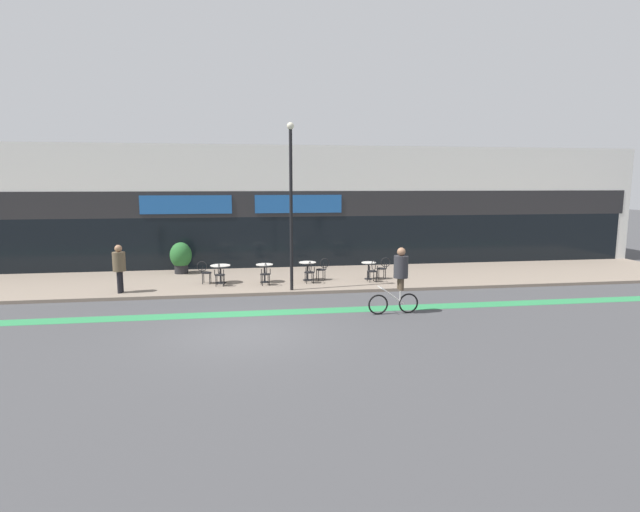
% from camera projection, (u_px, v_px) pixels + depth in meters
% --- Properties ---
extents(ground_plane, '(120.00, 120.00, 0.00)m').
position_uv_depth(ground_plane, '(246.00, 333.00, 13.75)').
color(ground_plane, '#424244').
extents(sidewalk_slab, '(40.00, 5.50, 0.12)m').
position_uv_depth(sidewalk_slab, '(245.00, 280.00, 20.83)').
color(sidewalk_slab, gray).
rests_on(sidewalk_slab, ground).
extents(storefront_facade, '(40.00, 4.06, 5.85)m').
position_uv_depth(storefront_facade, '(243.00, 207.00, 25.03)').
color(storefront_facade, silver).
rests_on(storefront_facade, ground).
extents(bike_lane_stripe, '(36.00, 0.70, 0.01)m').
position_uv_depth(bike_lane_stripe, '(245.00, 314.00, 15.75)').
color(bike_lane_stripe, '#2D844C').
rests_on(bike_lane_stripe, ground).
extents(bistro_table_0, '(0.79, 0.79, 0.73)m').
position_uv_depth(bistro_table_0, '(220.00, 270.00, 19.91)').
color(bistro_table_0, black).
rests_on(bistro_table_0, sidewalk_slab).
extents(bistro_table_1, '(0.68, 0.68, 0.74)m').
position_uv_depth(bistro_table_1, '(265.00, 269.00, 20.06)').
color(bistro_table_1, black).
rests_on(bistro_table_1, sidewalk_slab).
extents(bistro_table_2, '(0.70, 0.70, 0.76)m').
position_uv_depth(bistro_table_2, '(308.00, 267.00, 20.47)').
color(bistro_table_2, black).
rests_on(bistro_table_2, sidewalk_slab).
extents(bistro_table_3, '(0.61, 0.61, 0.71)m').
position_uv_depth(bistro_table_3, '(369.00, 267.00, 20.72)').
color(bistro_table_3, black).
rests_on(bistro_table_3, sidewalk_slab).
extents(cafe_chair_0_near, '(0.44, 0.59, 0.90)m').
position_uv_depth(cafe_chair_0_near, '(220.00, 273.00, 19.30)').
color(cafe_chair_0_near, black).
rests_on(cafe_chair_0_near, sidewalk_slab).
extents(cafe_chair_0_side, '(0.59, 0.44, 0.90)m').
position_uv_depth(cafe_chair_0_side, '(205.00, 271.00, 19.83)').
color(cafe_chair_0_side, black).
rests_on(cafe_chair_0_side, sidewalk_slab).
extents(cafe_chair_1_near, '(0.45, 0.60, 0.90)m').
position_uv_depth(cafe_chair_1_near, '(265.00, 272.00, 19.45)').
color(cafe_chair_1_near, black).
rests_on(cafe_chair_1_near, sidewalk_slab).
extents(cafe_chair_2_near, '(0.43, 0.59, 0.90)m').
position_uv_depth(cafe_chair_2_near, '(310.00, 271.00, 19.86)').
color(cafe_chair_2_near, black).
rests_on(cafe_chair_2_near, sidewalk_slab).
extents(cafe_chair_2_side, '(0.60, 0.45, 0.90)m').
position_uv_depth(cafe_chair_2_side, '(322.00, 268.00, 20.57)').
color(cafe_chair_2_side, black).
rests_on(cafe_chair_2_side, sidewalk_slab).
extents(cafe_chair_3_near, '(0.45, 0.60, 0.90)m').
position_uv_depth(cafe_chair_3_near, '(373.00, 270.00, 20.11)').
color(cafe_chair_3_near, black).
rests_on(cafe_chair_3_near, sidewalk_slab).
extents(cafe_chair_3_side, '(0.58, 0.41, 0.90)m').
position_uv_depth(cafe_chair_3_side, '(383.00, 267.00, 20.81)').
color(cafe_chair_3_side, black).
rests_on(cafe_chair_3_side, sidewalk_slab).
extents(planter_pot, '(0.95, 0.95, 1.38)m').
position_uv_depth(planter_pot, '(181.00, 257.00, 22.06)').
color(planter_pot, '#232326').
rests_on(planter_pot, sidewalk_slab).
extents(lamp_post, '(0.26, 0.26, 6.13)m').
position_uv_depth(lamp_post, '(291.00, 197.00, 18.19)').
color(lamp_post, black).
rests_on(lamp_post, sidewalk_slab).
extents(cyclist_0, '(1.64, 0.49, 2.11)m').
position_uv_depth(cyclist_0, '(399.00, 275.00, 15.60)').
color(cyclist_0, black).
rests_on(cyclist_0, ground).
extents(pedestrian_near_end, '(0.50, 0.50, 1.76)m').
position_uv_depth(pedestrian_near_end, '(119.00, 264.00, 18.09)').
color(pedestrian_near_end, black).
rests_on(pedestrian_near_end, sidewalk_slab).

